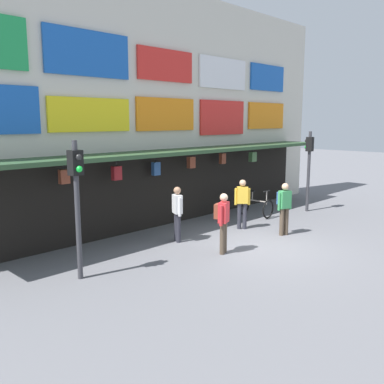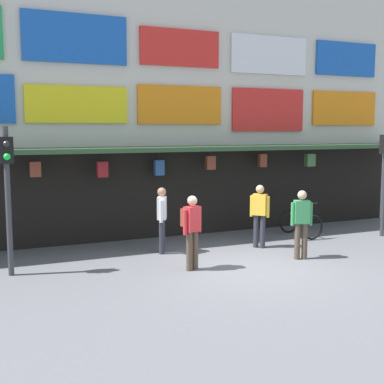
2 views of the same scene
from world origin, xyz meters
The scene contains 9 objects.
ground_plane centered at (0.00, 0.00, 0.00)m, with size 80.00×80.00×0.00m, color slate.
shopfront centered at (0.00, 4.57, 3.96)m, with size 18.00×2.60×8.00m.
traffic_light_near centered at (-4.93, 1.54, 2.14)m, with size 0.30×0.33×3.20m.
traffic_light_far centered at (5.45, 1.55, 2.14)m, with size 0.32×0.34×3.20m.
bicycle_parked centered at (3.20, 2.46, 0.39)m, with size 0.77×1.19×1.05m.
pedestrian_in_green centered at (-1.17, 0.41, 0.98)m, with size 0.50×0.44×1.68m.
pedestrian_in_white centered at (-1.25, 2.13, 0.95)m, with size 0.35×0.49×1.68m.
pedestrian_in_blue centered at (1.33, 1.68, 0.95)m, with size 0.41×0.41×1.68m.
pedestrian_in_yellow centered at (1.64, 0.25, 0.98)m, with size 0.51×0.44×1.68m.
Camera 1 is at (-9.83, -6.87, 3.63)m, focal length 39.68 mm.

